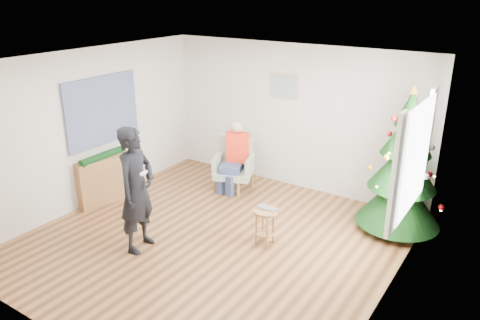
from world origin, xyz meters
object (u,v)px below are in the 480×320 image
Objects in this scene: christmas_tree at (404,168)px; console at (105,180)px; armchair at (234,171)px; standing_man at (137,190)px; stool at (265,226)px.

christmas_tree is 4.85m from console.
christmas_tree is at bearing 34.90° from console.
standing_man is (0.04, -2.44, 0.55)m from armchair.
standing_man reaches higher than armchair.
christmas_tree is 4.12× the size of stool.
standing_man reaches higher than console.
stool is (-1.46, -1.49, -0.73)m from christmas_tree.
stool is at bearing -65.11° from armchair.
armchair is at bearing 60.45° from console.
christmas_tree is 2.34× the size of armchair.
christmas_tree reaches higher than stool.
armchair is (-2.93, -0.10, -0.66)m from christmas_tree.
armchair is 2.50m from standing_man.
armchair is 2.27m from console.
stool is 3.03m from console.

